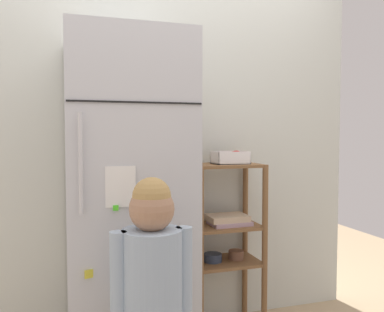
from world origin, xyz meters
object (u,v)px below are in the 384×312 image
(pantry_shelf_unit, at_px, (225,231))
(fruit_bin, at_px, (233,158))
(child_standing, at_px, (152,279))
(refrigerator, at_px, (128,201))

(pantry_shelf_unit, height_order, fruit_bin, fruit_bin)
(child_standing, distance_m, fruit_bin, 1.08)
(refrigerator, height_order, fruit_bin, refrigerator)
(refrigerator, xyz_separation_m, fruit_bin, (0.69, 0.15, 0.21))
(pantry_shelf_unit, bearing_deg, refrigerator, -165.84)
(refrigerator, bearing_deg, child_standing, -88.34)
(refrigerator, height_order, pantry_shelf_unit, refrigerator)
(refrigerator, distance_m, child_standing, 0.61)
(refrigerator, height_order, child_standing, refrigerator)
(child_standing, bearing_deg, refrigerator, 91.66)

